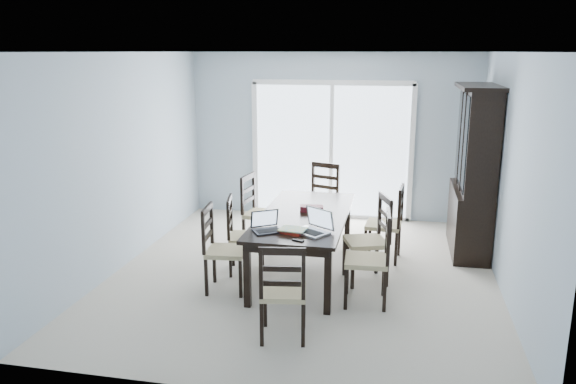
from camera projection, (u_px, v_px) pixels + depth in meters
name	position (u px, v px, depth m)	size (l,w,h in m)	color
floor	(304.00, 274.00, 6.77)	(5.00, 5.00, 0.00)	beige
ceiling	(305.00, 52.00, 6.13)	(5.00, 5.00, 0.00)	white
back_wall	(332.00, 137.00, 8.83)	(4.50, 0.02, 2.60)	#9EAFBD
wall_left	(124.00, 161.00, 6.89)	(0.02, 5.00, 2.60)	#9EAFBD
wall_right	(511.00, 177.00, 6.01)	(0.02, 5.00, 2.60)	#9EAFBD
balcony	(337.00, 203.00, 10.11)	(4.50, 2.00, 0.10)	gray
railing	(344.00, 160.00, 10.91)	(4.50, 0.06, 1.10)	#99999E
dining_table	(304.00, 220.00, 6.60)	(1.00, 2.20, 0.75)	black
china_hutch	(474.00, 173.00, 7.30)	(0.50, 1.38, 2.20)	black
sliding_door	(331.00, 150.00, 8.86)	(2.52, 0.05, 2.18)	silver
chair_left_near	(218.00, 239.00, 6.19)	(0.47, 0.46, 1.12)	black
chair_left_mid	(239.00, 227.00, 6.71)	(0.49, 0.48, 1.08)	black
chair_left_far	(256.00, 204.00, 7.56)	(0.51, 0.50, 1.16)	black
chair_right_near	(376.00, 248.00, 5.84)	(0.48, 0.46, 1.17)	black
chair_right_mid	(375.00, 230.00, 6.43)	(0.58, 0.57, 1.18)	black
chair_right_far	(391.00, 215.00, 7.08)	(0.47, 0.46, 1.13)	black
chair_end_near	(283.00, 282.00, 5.05)	(0.48, 0.49, 1.10)	black
chair_end_far	(322.00, 191.00, 8.16)	(0.57, 0.58, 1.19)	black
laptop_dark	(268.00, 227.00, 5.93)	(0.37, 0.35, 0.21)	black
laptop_silver	(310.00, 228.00, 5.88)	(0.45, 0.41, 0.25)	#B6B6B8
book_stack	(292.00, 231.00, 5.90)	(0.31, 0.25, 0.05)	maroon
cell_phone	(298.00, 240.00, 5.66)	(0.11, 0.05, 0.01)	black
game_box	(312.00, 209.00, 6.69)	(0.27, 0.14, 0.07)	#4C0F18
hot_tub	(300.00, 169.00, 10.26)	(2.18, 1.99, 1.04)	brown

